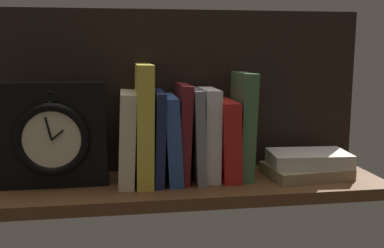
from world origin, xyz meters
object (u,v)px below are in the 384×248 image
book_cream_twain (127,137)px  book_maroon_dawkins (184,132)px  book_yellow_seinlanguage (144,123)px  book_red_requiem (226,139)px  framed_clock (54,135)px  book_navy_bierce (158,136)px  book_gray_chess (196,134)px  book_green_romantic (242,125)px  book_blue_modern (171,138)px  book_white_catcher (209,134)px  book_stack_side (308,165)px

book_cream_twain → book_maroon_dawkins: bearing=0.0°
book_yellow_seinlanguage → book_red_requiem: book_yellow_seinlanguage is taller
book_maroon_dawkins → framed_clock: framed_clock is taller
book_navy_bierce → book_maroon_dawkins: book_maroon_dawkins is taller
book_yellow_seinlanguage → book_navy_bierce: size_ratio=1.29×
book_gray_chess → book_cream_twain: bearing=180.0°
book_gray_chess → book_green_romantic: 10.63cm
book_cream_twain → book_gray_chess: (14.80, 0.00, 0.27)cm
book_blue_modern → book_maroon_dawkins: 3.22cm
book_gray_chess → book_red_requiem: size_ratio=1.16×
book_yellow_seinlanguage → book_gray_chess: book_yellow_seinlanguage is taller
book_white_catcher → book_green_romantic: bearing=0.0°
book_green_romantic → book_maroon_dawkins: bearing=-180.0°
book_white_catcher → book_green_romantic: 7.76cm
book_yellow_seinlanguage → book_green_romantic: bearing=0.0°
book_navy_bierce → book_red_requiem: (14.96, 0.00, -1.16)cm
book_yellow_seinlanguage → book_blue_modern: bearing=0.0°
book_cream_twain → book_gray_chess: 14.80cm
book_gray_chess → book_white_catcher: book_gray_chess is taller
book_yellow_seinlanguage → framed_clock: book_yellow_seinlanguage is taller
book_yellow_seinlanguage → book_red_requiem: bearing=0.0°
book_stack_side → book_green_romantic: bearing=170.7°
book_maroon_dawkins → book_stack_side: book_maroon_dawkins is taller
book_navy_bierce → framed_clock: (-21.49, -0.60, 0.98)cm
book_gray_chess → book_white_catcher: bearing=0.0°
framed_clock → book_maroon_dawkins: bearing=1.3°
book_cream_twain → book_green_romantic: size_ratio=0.83×
book_blue_modern → book_maroon_dawkins: (2.97, 0.00, 1.24)cm
book_blue_modern → book_maroon_dawkins: size_ratio=0.88×
book_green_romantic → framed_clock: book_green_romantic is taller
book_maroon_dawkins → book_red_requiem: size_ratio=1.21×
book_navy_bierce → book_gray_chess: bearing=0.0°
book_navy_bierce → book_stack_side: 34.15cm
book_stack_side → book_maroon_dawkins: bearing=175.1°
framed_clock → book_blue_modern: bearing=1.4°
book_cream_twain → book_navy_bierce: size_ratio=0.99×
book_red_requiem → framed_clock: size_ratio=0.80×
book_navy_bierce → book_green_romantic: 18.78cm
book_yellow_seinlanguage → book_maroon_dawkins: book_yellow_seinlanguage is taller
book_blue_modern → book_stack_side: 31.35cm
book_maroon_dawkins → framed_clock: (-27.21, -0.60, 0.31)cm
book_green_romantic → framed_clock: (-40.18, -0.60, -0.87)cm
book_red_requiem → framed_clock: 36.53cm
book_red_requiem → framed_clock: (-36.46, -0.60, 2.13)cm
book_gray_chess → book_red_requiem: (6.77, 0.00, -1.34)cm
book_white_catcher → book_red_requiem: size_ratio=1.15×
book_red_requiem → book_green_romantic: book_green_romantic is taller
book_white_catcher → framed_clock: framed_clock is taller
book_cream_twain → book_stack_side: (39.93, -2.39, -7.01)cm
book_blue_modern → book_green_romantic: bearing=0.0°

